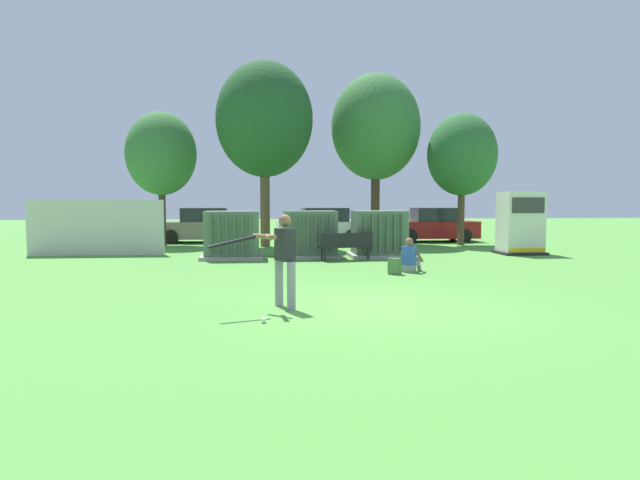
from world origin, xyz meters
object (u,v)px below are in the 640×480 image
object	(u,v)px
transformer_west	(232,235)
seated_spectator	(410,258)
batter	(282,256)
parked_car_right_of_center	(433,226)
generator_enclosure	(520,223)
backpack	(395,266)
transformer_mid_west	(310,235)
parked_car_left_of_center	(322,226)
park_bench	(346,244)
parked_car_leftmost	(202,226)
sports_ball	(264,320)
transformer_mid_east	(379,234)

from	to	relation	value
transformer_west	seated_spectator	xyz separation A→B (m)	(5.16, -4.07, -0.41)
batter	parked_car_right_of_center	size ratio (longest dim) A/B	0.41
transformer_west	generator_enclosure	world-z (taller)	generator_enclosure
seated_spectator	backpack	size ratio (longest dim) A/B	2.19
transformer_mid_west	parked_car_left_of_center	xyz separation A→B (m)	(1.14, 7.10, -0.04)
backpack	parked_car_left_of_center	size ratio (longest dim) A/B	0.10
backpack	park_bench	bearing A→B (deg)	102.72
batter	seated_spectator	distance (m)	6.24
transformer_west	generator_enclosure	xyz separation A→B (m)	(10.49, 0.61, 0.35)
transformer_mid_west	parked_car_leftmost	xyz separation A→B (m)	(-4.53, 7.39, -0.04)
generator_enclosure	transformer_west	bearing A→B (deg)	-176.66
seated_spectator	parked_car_left_of_center	distance (m)	11.44
sports_ball	parked_car_leftmost	bearing A→B (deg)	99.42
transformer_west	backpack	bearing A→B (deg)	-44.78
sports_ball	backpack	bearing A→B (deg)	58.61
sports_ball	parked_car_left_of_center	xyz separation A→B (m)	(2.70, 17.57, 0.71)
park_bench	parked_car_right_of_center	bearing A→B (deg)	56.23
backpack	parked_car_left_of_center	distance (m)	11.90
parked_car_leftmost	parked_car_left_of_center	world-z (taller)	same
transformer_west	park_bench	world-z (taller)	transformer_west
parked_car_right_of_center	transformer_mid_east	bearing A→B (deg)	-120.14
backpack	parked_car_left_of_center	world-z (taller)	parked_car_left_of_center
batter	backpack	size ratio (longest dim) A/B	3.95
parked_car_left_of_center	backpack	bearing A→B (deg)	-86.20
backpack	parked_car_right_of_center	xyz separation A→B (m)	(4.52, 11.59, 0.54)
backpack	parked_car_right_of_center	distance (m)	12.45
transformer_mid_west	batter	size ratio (longest dim) A/B	1.21
seated_spectator	sports_ball	bearing A→B (deg)	-123.03
generator_enclosure	sports_ball	bearing A→B (deg)	-130.71
parked_car_left_of_center	batter	bearing A→B (deg)	-98.22
park_bench	batter	xyz separation A→B (m)	(-2.33, -8.10, 0.44)
parked_car_leftmost	backpack	bearing A→B (deg)	-62.03
transformer_west	seated_spectator	bearing A→B (deg)	-38.25
transformer_west	parked_car_leftmost	xyz separation A→B (m)	(-1.85, 7.58, -0.04)
generator_enclosure	batter	distance (m)	13.23
batter	parked_car_right_of_center	bearing A→B (deg)	64.50
transformer_mid_east	seated_spectator	distance (m)	4.19
seated_spectator	generator_enclosure	bearing A→B (deg)	41.26
transformer_mid_west	parked_car_left_of_center	distance (m)	7.19
transformer_mid_east	parked_car_leftmost	distance (m)	10.21
generator_enclosure	batter	world-z (taller)	generator_enclosure
batter	generator_enclosure	bearing A→B (deg)	46.94
parked_car_leftmost	batter	bearing A→B (deg)	-78.77
transformer_west	generator_enclosure	size ratio (longest dim) A/B	0.91
generator_enclosure	transformer_mid_east	bearing A→B (deg)	-174.57
seated_spectator	parked_car_left_of_center	size ratio (longest dim) A/B	0.22
transformer_west	parked_car_left_of_center	world-z (taller)	same
transformer_west	transformer_mid_west	xyz separation A→B (m)	(2.68, 0.20, 0.00)
backpack	sports_ball	bearing A→B (deg)	-121.39
transformer_west	sports_ball	distance (m)	10.37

